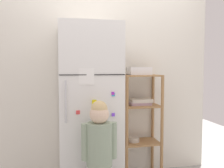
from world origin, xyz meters
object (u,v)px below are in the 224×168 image
child_standing (99,144)px  fruit_bin (138,72)px  refrigerator (90,107)px  pantry_shelf_unit (140,115)px

child_standing → fruit_bin: 1.05m
refrigerator → fruit_bin: bearing=13.2°
refrigerator → fruit_bin: refrigerator is taller
pantry_shelf_unit → fruit_bin: bearing=142.8°
pantry_shelf_unit → fruit_bin: fruit_bin is taller
refrigerator → pantry_shelf_unit: bearing=11.0°
refrigerator → child_standing: refrigerator is taller
refrigerator → fruit_bin: size_ratio=6.88×
child_standing → pantry_shelf_unit: bearing=45.1°
refrigerator → fruit_bin: 0.72m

